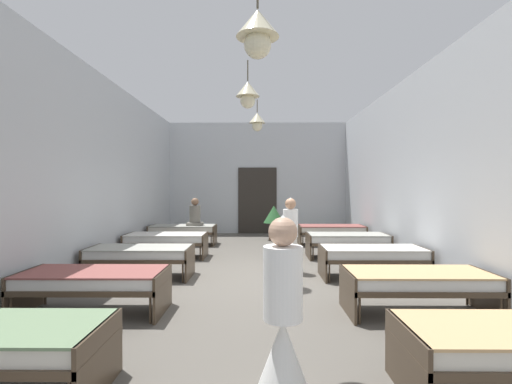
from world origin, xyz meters
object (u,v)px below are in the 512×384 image
at_px(bed_left_row_2, 140,254).
at_px(potted_plant, 274,217).
at_px(bed_left_row_4, 183,230).
at_px(nurse_mid_aisle, 290,245).
at_px(patient_seated_primary, 195,215).
at_px(bed_left_row_3, 166,239).
at_px(bed_right_row_1, 417,281).
at_px(bed_right_row_3, 347,239).
at_px(bed_left_row_1, 94,281).
at_px(nurse_near_aisle, 283,342).
at_px(bed_right_row_4, 331,230).
at_px(bed_right_row_2, 372,254).

relative_size(bed_left_row_2, potted_plant, 1.74).
bearing_deg(bed_left_row_4, nurse_mid_aisle, -49.48).
bearing_deg(nurse_mid_aisle, bed_left_row_4, -23.30).
xyz_separation_m(bed_left_row_2, patient_seated_primary, (0.35, 3.79, 0.43)).
distance_m(bed_left_row_2, bed_left_row_3, 1.90).
xyz_separation_m(bed_right_row_1, bed_right_row_3, (0.00, 3.80, 0.00)).
distance_m(bed_left_row_2, patient_seated_primary, 3.83).
xyz_separation_m(bed_left_row_1, patient_seated_primary, (0.35, 5.69, 0.43)).
distance_m(bed_left_row_4, potted_plant, 2.91).
xyz_separation_m(bed_left_row_1, nurse_near_aisle, (2.40, -2.09, 0.09)).
bearing_deg(bed_left_row_2, nurse_near_aisle, -59.02).
bearing_deg(bed_right_row_1, bed_right_row_4, 90.00).
bearing_deg(bed_left_row_4, potted_plant, 20.92).
distance_m(bed_right_row_2, bed_right_row_3, 1.90).
relative_size(nurse_near_aisle, patient_seated_primary, 1.86).
xyz_separation_m(bed_left_row_3, potted_plant, (2.70, 2.93, 0.29)).
height_order(bed_left_row_1, bed_left_row_3, same).
relative_size(bed_right_row_4, nurse_near_aisle, 1.28).
bearing_deg(potted_plant, bed_left_row_3, -132.64).
bearing_deg(bed_right_row_2, nurse_mid_aisle, 162.48).
height_order(bed_left_row_4, potted_plant, potted_plant).
relative_size(bed_right_row_2, patient_seated_primary, 2.38).
distance_m(bed_left_row_3, bed_right_row_4, 4.73).
bearing_deg(bed_right_row_1, bed_right_row_2, 90.00).
xyz_separation_m(bed_left_row_2, bed_right_row_4, (4.33, 3.80, 0.00)).
xyz_separation_m(bed_left_row_4, potted_plant, (2.70, 1.03, 0.29)).
bearing_deg(nurse_mid_aisle, bed_right_row_2, -171.35).
bearing_deg(bed_right_row_3, bed_left_row_4, 156.31).
bearing_deg(bed_right_row_3, bed_left_row_1, -138.74).
height_order(bed_right_row_2, bed_left_row_3, same).
distance_m(bed_left_row_4, nurse_mid_aisle, 4.38).
distance_m(bed_left_row_1, bed_right_row_3, 5.76).
bearing_deg(bed_right_row_1, bed_left_row_4, 127.23).
height_order(nurse_mid_aisle, patient_seated_primary, nurse_mid_aisle).
height_order(bed_left_row_1, nurse_mid_aisle, nurse_mid_aisle).
bearing_deg(bed_left_row_1, bed_right_row_3, 41.26).
xyz_separation_m(bed_right_row_2, nurse_near_aisle, (-1.93, -3.99, 0.09)).
xyz_separation_m(bed_right_row_2, bed_right_row_3, (0.00, 1.90, 0.00)).
relative_size(bed_right_row_3, bed_right_row_4, 1.00).
distance_m(bed_right_row_4, nurse_mid_aisle, 3.65).
height_order(bed_right_row_1, patient_seated_primary, patient_seated_primary).
bearing_deg(bed_right_row_4, nurse_mid_aisle, -114.01).
bearing_deg(bed_left_row_1, bed_left_row_4, 90.00).
bearing_deg(bed_left_row_2, bed_left_row_1, -90.00).
height_order(bed_right_row_3, bed_right_row_4, same).
bearing_deg(patient_seated_primary, nurse_near_aisle, -75.26).
height_order(bed_right_row_2, nurse_near_aisle, nurse_near_aisle).
bearing_deg(patient_seated_primary, bed_right_row_4, 0.17).
distance_m(bed_right_row_2, potted_plant, 5.11).
xyz_separation_m(bed_right_row_2, nurse_mid_aisle, (-1.48, 0.47, 0.09)).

